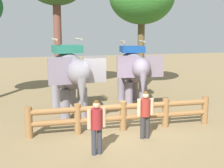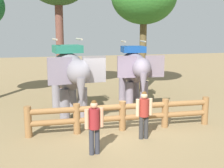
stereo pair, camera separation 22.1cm
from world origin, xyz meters
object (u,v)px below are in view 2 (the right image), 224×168
at_px(log_fence, 122,114).
at_px(tourist_woman_in_black, 94,123).
at_px(elephant_near_left, 69,73).
at_px(elephant_center, 134,69).
at_px(tourist_man_in_blue, 144,112).

height_order(log_fence, tourist_woman_in_black, tourist_woman_in_black).
xyz_separation_m(elephant_near_left, elephant_center, (3.12, 1.14, -0.09)).
relative_size(elephant_near_left, elephant_center, 1.05).
relative_size(log_fence, tourist_man_in_blue, 4.21).
xyz_separation_m(log_fence, tourist_woman_in_black, (-1.35, -1.76, 0.32)).
relative_size(elephant_near_left, tourist_man_in_blue, 2.37).
bearing_deg(elephant_center, log_fence, -114.88).
xyz_separation_m(log_fence, tourist_man_in_blue, (0.44, -0.96, 0.31)).
distance_m(elephant_center, tourist_man_in_blue, 4.45).
bearing_deg(tourist_man_in_blue, elephant_center, 75.66).
bearing_deg(tourist_man_in_blue, elephant_near_left, 123.16).
height_order(tourist_woman_in_black, tourist_man_in_blue, tourist_woman_in_black).
bearing_deg(elephant_center, elephant_near_left, -159.96).
distance_m(elephant_near_left, tourist_woman_in_black, 4.01).
relative_size(tourist_woman_in_black, tourist_man_in_blue, 1.01).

